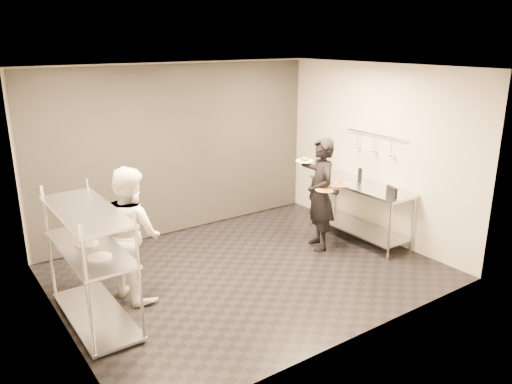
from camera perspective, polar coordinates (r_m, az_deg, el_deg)
room_shell at (r=7.60m, az=-5.94°, el=3.74°), size 5.00×4.00×2.80m
pass_rack at (r=5.99m, az=-18.37°, el=-7.29°), size 0.60×1.60×1.50m
prep_counter at (r=8.22m, az=11.77°, el=-1.11°), size 0.60×1.80×0.92m
utensil_rail at (r=8.17m, az=13.37°, el=5.35°), size 0.07×1.20×0.31m
waiter at (r=7.68m, az=7.38°, el=-0.27°), size 0.62×0.74×1.74m
chef at (r=6.38m, az=-14.09°, el=-4.58°), size 0.77×0.92×1.70m
pizza_plate_near at (r=7.46m, az=7.96°, el=0.37°), size 0.32×0.32×0.05m
pizza_plate_far at (r=7.61m, az=9.51°, el=0.95°), size 0.28×0.28×0.05m
salad_plate at (r=7.73m, az=5.60°, el=3.68°), size 0.28×0.28×0.07m
pos_monitor at (r=7.57m, az=15.24°, el=0.02°), size 0.10×0.23×0.16m
bottle_green at (r=8.43m, az=7.97°, el=2.63°), size 0.08×0.08×0.28m
bottle_clear at (r=8.66m, az=8.16°, el=2.81°), size 0.07×0.07×0.22m
bottle_dark at (r=8.23m, az=11.78°, el=1.90°), size 0.07×0.07×0.23m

